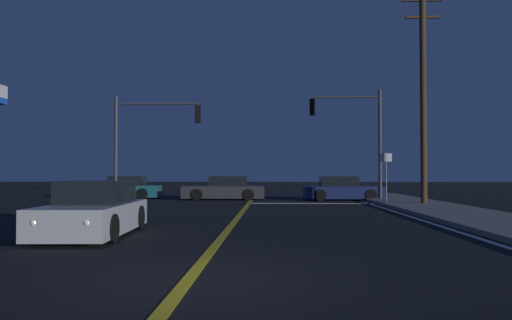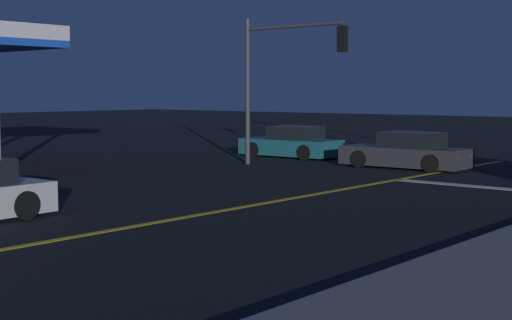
% 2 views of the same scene
% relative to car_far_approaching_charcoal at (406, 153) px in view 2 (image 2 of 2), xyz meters
% --- Properties ---
extents(lane_line_center, '(0.20, 33.38, 0.01)m').
position_rel_car_far_approaching_charcoal_xyz_m(lane_line_center, '(1.53, -11.69, -0.58)').
color(lane_line_center, gold).
rests_on(lane_line_center, ground).
extents(lane_line_edge_right, '(0.16, 33.38, 0.01)m').
position_rel_car_far_approaching_charcoal_xyz_m(lane_line_edge_right, '(7.54, -11.69, -0.58)').
color(lane_line_edge_right, white).
rests_on(lane_line_edge_right, ground).
extents(stop_bar, '(6.25, 0.50, 0.01)m').
position_rel_car_far_approaching_charcoal_xyz_m(stop_bar, '(4.66, -3.38, -0.58)').
color(stop_bar, white).
rests_on(stop_bar, ground).
extents(car_far_approaching_charcoal, '(4.70, 1.91, 1.34)m').
position_rel_car_far_approaching_charcoal_xyz_m(car_far_approaching_charcoal, '(0.00, 0.00, 0.00)').
color(car_far_approaching_charcoal, '#2D2D33').
rests_on(car_far_approaching_charcoal, ground).
extents(car_following_oncoming_teal, '(4.37, 2.10, 1.34)m').
position_rel_car_far_approaching_charcoal_xyz_m(car_following_oncoming_teal, '(-6.09, 1.08, 0.00)').
color(car_following_oncoming_teal, '#195960').
rests_on(car_following_oncoming_teal, ground).
extents(traffic_signal_far_left, '(4.56, 0.28, 5.56)m').
position_rel_car_far_approaching_charcoal_xyz_m(traffic_signal_far_left, '(-3.84, -2.48, 3.17)').
color(traffic_signal_far_left, '#38383D').
rests_on(traffic_signal_far_left, ground).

